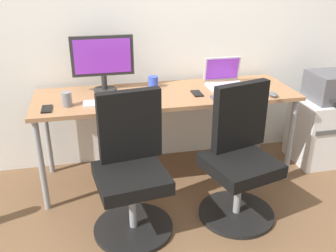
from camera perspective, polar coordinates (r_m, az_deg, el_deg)
The scene contains 17 objects.
ground_plane at distance 3.24m, azimuth -0.19°, elevation -7.48°, with size 5.28×5.28×0.00m, color brown.
back_wall at distance 3.18m, azimuth -1.81°, elevation 16.90°, with size 4.40×0.04×2.60m, color white.
desk at distance 2.94m, azimuth -0.21°, elevation 3.93°, with size 2.03×0.64×0.74m.
office_chair_left at distance 2.48m, azimuth -5.64°, elevation -6.93°, with size 0.54×0.54×0.94m.
office_chair_right at distance 2.65m, azimuth 10.85°, elevation -5.06°, with size 0.54×0.54×0.94m.
side_cabinet at distance 3.64m, azimuth 22.78°, elevation -0.58°, with size 0.54×0.44×0.58m.
printer at distance 3.51m, azimuth 23.85°, elevation 5.55°, with size 0.38×0.40×0.24m.
desktop_monitor at distance 2.97m, azimuth -9.97°, elevation 10.02°, with size 0.48×0.18×0.43m.
open_laptop at distance 3.13m, azimuth 8.69°, elevation 7.10°, with size 0.31×0.26×0.23m.
keyboard_by_monitor at distance 2.73m, azimuth -9.32°, elevation 3.54°, with size 0.34×0.12×0.02m, color silver.
keyboard_by_laptop at distance 2.85m, azimuth 10.07°, elevation 4.35°, with size 0.34×0.12×0.02m, color #515156.
mouse_by_monitor at distance 2.96m, azimuth 15.79°, elevation 4.68°, with size 0.06×0.10×0.03m, color #515156.
mouse_by_laptop at distance 2.73m, azimuth -2.15°, elevation 4.02°, with size 0.06×0.10×0.03m, color #515156.
coffee_mug at distance 3.05m, azimuth -2.28°, elevation 6.77°, with size 0.08×0.08×0.09m, color blue.
pen_cup at distance 2.73m, azimuth -15.22°, elevation 3.98°, with size 0.07×0.07×0.10m, color slate.
phone_near_laptop at distance 2.91m, azimuth 4.45°, elevation 5.00°, with size 0.07×0.14×0.01m, color black.
phone_near_monitor at distance 2.72m, azimuth -18.07°, elevation 2.49°, with size 0.07×0.14×0.01m, color black.
Camera 1 is at (-0.58, -2.70, 1.69)m, focal length 39.84 mm.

